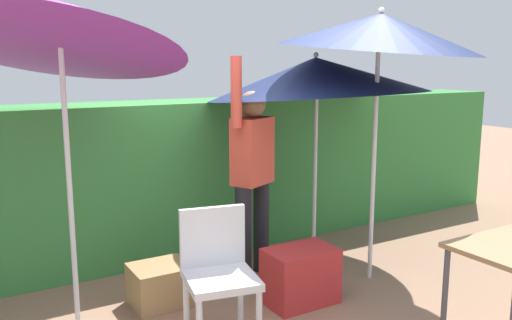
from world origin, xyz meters
The scene contains 9 objects.
ground_plane centered at (0.00, 0.00, 0.00)m, with size 24.00×24.00×0.00m, color #937056.
hedge_row centered at (0.00, 1.64, 0.73)m, with size 8.00×0.70×1.47m, color #38843D.
umbrella_rainbow centered at (-1.35, 0.56, 2.07)m, with size 1.83×1.77×2.55m.
umbrella_orange centered at (1.05, 0.13, 2.07)m, with size 1.65×1.66×2.30m.
umbrella_yellow centered at (0.97, 0.85, 1.70)m, with size 2.04×2.05×1.96m.
person_vendor centered at (0.19, 0.68, 0.93)m, with size 0.53×0.36×1.88m.
chair_plastic centered at (-0.57, -0.18, 0.51)m, with size 0.52×0.52×0.89m.
cooler_box centered at (0.24, 0.03, 0.22)m, with size 0.54×0.35×0.43m, color red.
crate_cardboard centered at (-0.70, 0.55, 0.16)m, with size 0.44×0.38×0.31m, color #9E7A4C.
Camera 1 is at (-2.03, -3.11, 1.82)m, focal length 37.40 mm.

